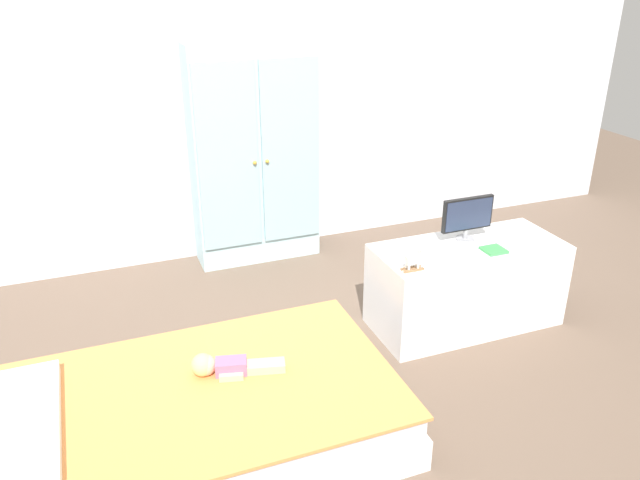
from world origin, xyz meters
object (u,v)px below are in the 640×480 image
at_px(rocking_horse_toy, 415,258).
at_px(book_green, 494,250).
at_px(tv_monitor, 468,216).
at_px(doll, 221,366).
at_px(tv_stand, 466,285).
at_px(wardrobe, 255,155).
at_px(bed, 192,419).

bearing_deg(rocking_horse_toy, book_green, 4.44).
xyz_separation_m(tv_monitor, rocking_horse_toy, (-0.43, -0.21, -0.08)).
distance_m(doll, book_green, 1.53).
bearing_deg(rocking_horse_toy, doll, -169.00).
bearing_deg(tv_stand, doll, -166.78).
relative_size(tv_monitor, book_green, 2.60).
height_order(wardrobe, rocking_horse_toy, wardrobe).
distance_m(wardrobe, tv_monitor, 1.43).
relative_size(tv_stand, book_green, 8.94).
height_order(tv_monitor, book_green, tv_monitor).
height_order(doll, wardrobe, wardrobe).
height_order(bed, tv_monitor, tv_monitor).
distance_m(wardrobe, rocking_horse_toy, 1.44).
bearing_deg(rocking_horse_toy, tv_monitor, 26.36).
relative_size(doll, tv_monitor, 1.32).
xyz_separation_m(tv_stand, rocking_horse_toy, (-0.41, -0.14, 0.30)).
bearing_deg(rocking_horse_toy, tv_stand, 18.48).
bearing_deg(doll, wardrobe, 68.82).
relative_size(wardrobe, rocking_horse_toy, 10.97).
bearing_deg(book_green, tv_stand, 127.22).
bearing_deg(rocking_horse_toy, bed, -166.40).
xyz_separation_m(doll, tv_monitor, (1.44, 0.41, 0.31)).
distance_m(bed, tv_monitor, 1.73).
xyz_separation_m(doll, rocking_horse_toy, (1.01, 0.20, 0.23)).
distance_m(tv_stand, tv_monitor, 0.38).
height_order(wardrobe, tv_stand, wardrobe).
height_order(wardrobe, book_green, wardrobe).
distance_m(bed, book_green, 1.71).
relative_size(rocking_horse_toy, book_green, 1.13).
bearing_deg(doll, rocking_horse_toy, 11.00).
bearing_deg(bed, tv_monitor, 17.26).
distance_m(doll, tv_stand, 1.47).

